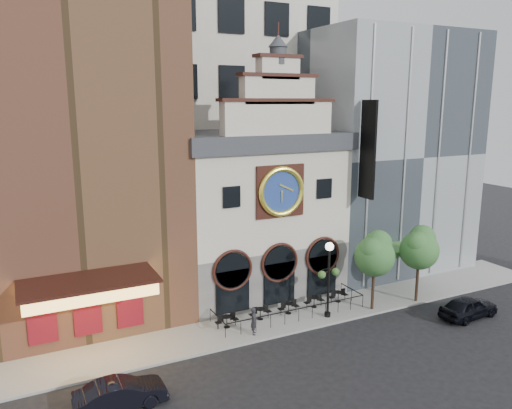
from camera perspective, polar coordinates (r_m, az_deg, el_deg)
The scene contains 18 objects.
ground at distance 33.43m, azimuth 5.99°, elevation -14.15°, with size 120.00×120.00×0.00m, color black.
sidewalk at distance 35.33m, azimuth 3.78°, elevation -12.49°, with size 44.00×5.00×0.15m, color gray.
clock_building at distance 37.74m, azimuth -0.12°, elevation -0.29°, with size 12.60×8.78×18.65m.
theater_building at distance 35.46m, azimuth -21.16°, elevation 7.80°, with size 14.00×15.60×25.00m.
retail_building at distance 46.05m, azimuth 13.39°, elevation 5.94°, with size 14.00×14.40×20.00m.
office_tower at distance 48.43m, azimuth -6.83°, elevation 18.13°, with size 20.00×16.00×40.00m, color beige.
cafe_railing at distance 35.12m, azimuth 3.79°, elevation -11.71°, with size 10.60×2.60×0.90m, color black, non-canonical shape.
bistro_0 at distance 33.22m, azimuth -3.35°, elevation -13.11°, with size 1.58×0.68×0.90m.
bistro_1 at distance 34.28m, azimuth 0.49°, elevation -12.27°, with size 1.58×0.68×0.90m.
bistro_2 at distance 35.20m, azimuth 3.75°, elevation -11.63°, with size 1.58×0.68×0.90m.
bistro_3 at distance 36.35m, azimuth 6.66°, elevation -10.90°, with size 1.58×0.68×0.90m.
bistro_4 at distance 37.52m, azimuth 9.38°, elevation -10.24°, with size 1.58×0.68×0.90m.
car_right at distance 37.69m, azimuth 23.12°, elevation -10.73°, with size 1.80×4.48×1.53m, color black.
car_left at distance 26.53m, azimuth -15.21°, elevation -20.18°, with size 1.53×4.39×1.45m, color black.
pedestrian at distance 32.14m, azimuth -0.22°, elevation -13.16°, with size 0.64×0.42×1.76m, color black.
lamppost at distance 34.02m, azimuth 8.32°, elevation -7.55°, with size 1.68×0.60×5.25m.
tree_left at distance 35.61m, azimuth 13.44°, elevation -5.41°, with size 2.91×2.80×5.60m.
tree_right at distance 37.93m, azimuth 18.20°, elevation -4.63°, with size 2.90×2.80×5.59m.
Camera 1 is at (-16.26, -25.30, 14.60)m, focal length 35.00 mm.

